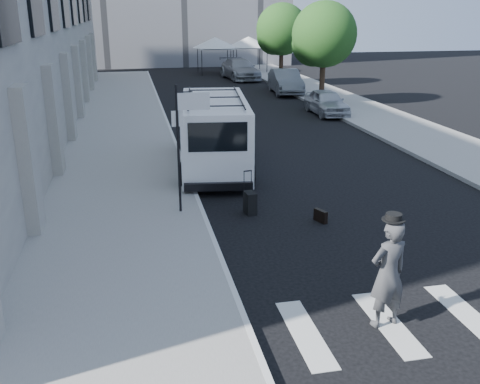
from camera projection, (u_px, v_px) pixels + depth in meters
name	position (u px, v px, depth m)	size (l,w,h in m)	color
ground	(306.00, 257.00, 12.50)	(120.00, 120.00, 0.00)	black
sidewalk_left	(122.00, 125.00, 26.49)	(4.50, 48.00, 0.15)	gray
sidewalk_right	(343.00, 103.00, 32.74)	(4.00, 56.00, 0.15)	gray
sign_pole	(186.00, 122.00, 14.16)	(1.03, 0.07, 3.50)	black
tree_near	(322.00, 37.00, 31.33)	(3.80, 3.83, 6.03)	black
tree_far	(280.00, 31.00, 39.67)	(3.80, 3.83, 6.03)	black
tent_left	(215.00, 43.00, 47.61)	(4.00, 4.00, 3.20)	black
tent_right	(249.00, 42.00, 48.69)	(4.00, 4.00, 3.20)	black
businessman	(388.00, 274.00, 9.48)	(0.75, 0.49, 2.06)	#3D3E40
briefcase	(321.00, 216.00, 14.50)	(0.12, 0.44, 0.34)	black
suitcase	(250.00, 203.00, 15.05)	(0.33, 0.47, 1.22)	black
cargo_van	(214.00, 133.00, 19.13)	(3.01, 6.98, 2.53)	white
parked_car_a	(327.00, 102.00, 29.31)	(1.61, 4.01, 1.37)	#B2B5BA
parked_car_b	(286.00, 82.00, 36.70)	(1.73, 4.96, 1.63)	slate
parked_car_c	(240.00, 69.00, 44.26)	(2.30, 5.66, 1.64)	#919498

